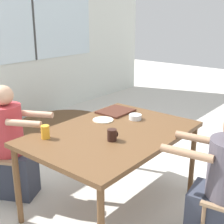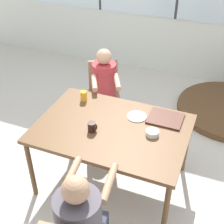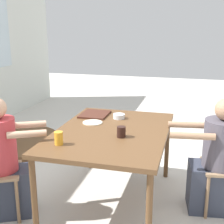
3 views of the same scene
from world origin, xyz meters
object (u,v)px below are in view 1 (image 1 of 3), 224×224
at_px(person_man_blue_shirt, 224,190).
at_px(folded_table_stack, 63,127).
at_px(bowl_white_shallow, 135,117).
at_px(coffee_mug, 112,135).
at_px(juice_glass, 45,132).
at_px(person_woman_green_shirt, 12,148).

xyz_separation_m(person_man_blue_shirt, folded_table_stack, (0.96, 2.84, -0.44)).
bearing_deg(bowl_white_shallow, coffee_mug, -164.09).
bearing_deg(bowl_white_shallow, folded_table_stack, 69.33).
relative_size(person_man_blue_shirt, folded_table_stack, 0.73).
xyz_separation_m(person_man_blue_shirt, juice_glass, (-0.60, 1.30, 0.33)).
distance_m(person_woman_green_shirt, coffee_mug, 1.09).
height_order(person_man_blue_shirt, juice_glass, person_man_blue_shirt).
height_order(person_woman_green_shirt, folded_table_stack, person_woman_green_shirt).
relative_size(coffee_mug, juice_glass, 0.88).
relative_size(juice_glass, folded_table_stack, 0.07).
bearing_deg(folded_table_stack, juice_glass, -135.33).
bearing_deg(folded_table_stack, person_man_blue_shirt, -108.60).
bearing_deg(folded_table_stack, coffee_mug, -121.92).
height_order(juice_glass, bowl_white_shallow, juice_glass).
height_order(person_woman_green_shirt, bowl_white_shallow, person_woman_green_shirt).
distance_m(coffee_mug, folded_table_stack, 2.47).
xyz_separation_m(person_woman_green_shirt, folded_table_stack, (1.54, 0.99, -0.46)).
bearing_deg(folded_table_stack, bowl_white_shallow, -110.67).
xyz_separation_m(person_man_blue_shirt, coffee_mug, (-0.29, 0.84, 0.32)).
bearing_deg(juice_glass, coffee_mug, -55.63).
relative_size(person_woman_green_shirt, folded_table_stack, 0.75).
bearing_deg(juice_glass, person_man_blue_shirt, -65.19).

